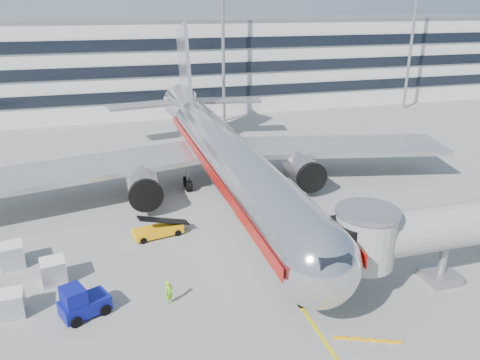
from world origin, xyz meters
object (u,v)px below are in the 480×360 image
object	(u,v)px
cargo_container_left	(12,304)
cargo_container_right	(12,255)
baggage_tug	(81,303)
ramp_worker	(169,293)
cargo_container_front	(54,271)
main_jet	(223,154)
belt_loader	(158,230)

from	to	relation	value
cargo_container_left	cargo_container_right	world-z (taller)	cargo_container_right
baggage_tug	ramp_worker	world-z (taller)	baggage_tug
cargo_container_left	ramp_worker	xyz separation A→B (m)	(9.49, -1.62, 0.03)
cargo_container_front	ramp_worker	size ratio (longest dim) A/B	1.11
main_jet	ramp_worker	world-z (taller)	main_jet
baggage_tug	cargo_container_front	distance (m)	4.89
main_jet	baggage_tug	size ratio (longest dim) A/B	15.47
main_jet	ramp_worker	xyz separation A→B (m)	(-7.97, -17.08, -3.39)
belt_loader	ramp_worker	size ratio (longest dim) A/B	2.59
cargo_container_front	cargo_container_right	bearing A→B (deg)	134.85
belt_loader	cargo_container_right	bearing A→B (deg)	-171.20
belt_loader	ramp_worker	xyz separation A→B (m)	(-0.46, -9.57, 0.26)
belt_loader	cargo_container_left	distance (m)	12.74
cargo_container_left	cargo_container_right	xyz separation A→B (m)	(-0.89, 6.27, 0.08)
baggage_tug	belt_loader	bearing A→B (deg)	57.98
cargo_container_left	cargo_container_front	xyz separation A→B (m)	(2.21, 3.16, 0.06)
main_jet	ramp_worker	distance (m)	19.15
main_jet	belt_loader	bearing A→B (deg)	-135.02
cargo_container_right	belt_loader	bearing A→B (deg)	8.80
baggage_tug	ramp_worker	xyz separation A→B (m)	(5.35, -0.29, -0.10)
baggage_tug	cargo_container_front	bearing A→B (deg)	113.33
cargo_container_front	belt_loader	bearing A→B (deg)	31.78
belt_loader	baggage_tug	xyz separation A→B (m)	(-5.80, -9.28, 0.36)
cargo_container_right	ramp_worker	bearing A→B (deg)	-37.24
cargo_container_left	cargo_container_front	distance (m)	3.85
belt_loader	ramp_worker	bearing A→B (deg)	-92.74
main_jet	cargo_container_right	world-z (taller)	main_jet
belt_loader	cargo_container_left	world-z (taller)	belt_loader
belt_loader	ramp_worker	distance (m)	9.58
main_jet	ramp_worker	size ratio (longest dim) A/B	30.32
belt_loader	cargo_container_left	size ratio (longest dim) A/B	2.72
baggage_tug	cargo_container_left	distance (m)	4.35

